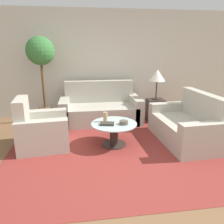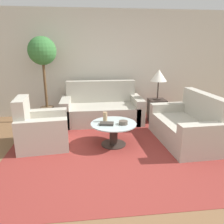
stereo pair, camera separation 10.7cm
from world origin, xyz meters
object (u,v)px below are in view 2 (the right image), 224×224
book_stack (107,124)px  bowl (123,123)px  loveseat (189,127)px  vase (105,117)px  table_lamp (159,76)px  armchair (40,131)px  coffee_table (114,131)px  sofa_main (102,109)px  potted_plant (43,60)px

book_stack → bowl: bearing=7.4°
loveseat → vase: bearing=-97.1°
table_lamp → book_stack: bearing=-136.0°
armchair → table_lamp: (2.48, 1.09, 0.79)m
table_lamp → vase: (-1.32, -1.10, -0.58)m
loveseat → table_lamp: size_ratio=2.21×
armchair → book_stack: size_ratio=3.50×
armchair → table_lamp: table_lamp is taller
coffee_table → book_stack: bearing=-153.9°
sofa_main → vase: 1.28m
potted_plant → vase: (1.26, -1.37, -0.94)m
loveseat → bowl: 1.26m
vase → bowl: 0.36m
potted_plant → bowl: 2.42m
potted_plant → vase: bearing=-47.4°
coffee_table → potted_plant: 2.35m
bowl → book_stack: 0.29m
coffee_table → bowl: bowl is taller
table_lamp → book_stack: table_lamp is taller
potted_plant → table_lamp: bearing=-6.1°
coffee_table → book_stack: 0.22m
vase → potted_plant: bearing=132.6°
armchair → potted_plant: potted_plant is taller
coffee_table → sofa_main: bearing=94.9°
loveseat → vase: loveseat is taller
potted_plant → coffee_table: bearing=-46.5°
table_lamp → armchair: bearing=-156.3°
sofa_main → table_lamp: 1.53m
sofa_main → armchair: 1.73m
potted_plant → bowl: size_ratio=12.66×
sofa_main → coffee_table: 1.37m
armchair → vase: armchair is taller
coffee_table → bowl: bearing=-26.3°
coffee_table → potted_plant: potted_plant is taller
sofa_main → potted_plant: (-1.28, 0.11, 1.16)m
coffee_table → vase: size_ratio=4.57×
book_stack → potted_plant: bearing=140.2°
coffee_table → bowl: size_ratio=5.31×
sofa_main → vase: bearing=-91.0°
table_lamp → book_stack: size_ratio=2.65×
vase → table_lamp: bearing=39.7°
table_lamp → book_stack: (-1.31, -1.27, -0.65)m
table_lamp → loveseat: bearing=-79.3°
coffee_table → bowl: 0.25m
sofa_main → armchair: sofa_main is taller
armchair → loveseat: size_ratio=0.60×
sofa_main → vase: (-0.02, -1.26, 0.22)m
sofa_main → coffee_table: bearing=-85.1°
table_lamp → bowl: (-1.02, -1.28, -0.63)m
potted_plant → book_stack: potted_plant is taller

